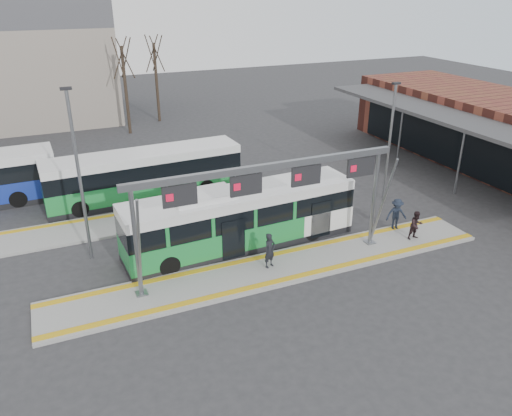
% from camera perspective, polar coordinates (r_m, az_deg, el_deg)
% --- Properties ---
extents(ground, '(120.00, 120.00, 0.00)m').
position_cam_1_polar(ground, '(24.26, 2.52, -7.01)').
color(ground, '#2D2D30').
rests_on(ground, ground).
extents(platform_main, '(22.00, 3.00, 0.15)m').
position_cam_1_polar(platform_main, '(24.22, 2.52, -6.86)').
color(platform_main, gray).
rests_on(platform_main, ground).
extents(platform_second, '(20.00, 3.00, 0.15)m').
position_cam_1_polar(platform_second, '(29.84, -11.20, -1.03)').
color(platform_second, gray).
rests_on(platform_second, ground).
extents(tactile_main, '(22.00, 2.65, 0.02)m').
position_cam_1_polar(tactile_main, '(24.18, 2.53, -6.69)').
color(tactile_main, gold).
rests_on(tactile_main, platform_main).
extents(tactile_second, '(20.00, 0.35, 0.02)m').
position_cam_1_polar(tactile_second, '(30.84, -11.70, -0.05)').
color(tactile_second, gold).
rests_on(tactile_second, platform_second).
extents(gantry, '(13.00, 1.68, 5.20)m').
position_cam_1_polar(gantry, '(22.41, 1.63, 2.55)').
color(gantry, slate).
rests_on(gantry, platform_main).
extents(hero_bus, '(12.34, 3.26, 3.36)m').
position_cam_1_polar(hero_bus, '(25.68, -1.79, -1.24)').
color(hero_bus, black).
rests_on(hero_bus, ground).
extents(bg_bus_green, '(12.30, 3.16, 3.05)m').
position_cam_1_polar(bg_bus_green, '(32.43, -12.59, 3.66)').
color(bg_bus_green, black).
rests_on(bg_bus_green, ground).
extents(passenger_a, '(0.75, 0.63, 1.75)m').
position_cam_1_polar(passenger_a, '(23.75, 1.58, -4.88)').
color(passenger_a, black).
rests_on(passenger_a, platform_main).
extents(passenger_b, '(0.77, 0.61, 1.58)m').
position_cam_1_polar(passenger_b, '(27.68, 17.84, -1.88)').
color(passenger_b, black).
rests_on(passenger_b, platform_main).
extents(passenger_c, '(1.29, 0.94, 1.79)m').
position_cam_1_polar(passenger_c, '(28.43, 15.75, -0.68)').
color(passenger_c, '#19202E').
rests_on(passenger_c, platform_main).
extents(tree_left, '(1.40, 1.40, 8.75)m').
position_cam_1_polar(tree_left, '(46.73, -15.01, 16.13)').
color(tree_left, '#382B21').
rests_on(tree_left, ground).
extents(tree_mid, '(1.40, 1.40, 8.53)m').
position_cam_1_polar(tree_mid, '(50.71, -11.54, 16.83)').
color(tree_mid, '#382B21').
rests_on(tree_mid, ground).
extents(lamp_west, '(0.50, 0.25, 8.50)m').
position_cam_1_polar(lamp_west, '(24.71, -19.58, 3.70)').
color(lamp_west, slate).
rests_on(lamp_west, ground).
extents(lamp_east, '(0.50, 0.25, 7.36)m').
position_cam_1_polar(lamp_east, '(31.75, 15.05, 7.57)').
color(lamp_east, slate).
rests_on(lamp_east, ground).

